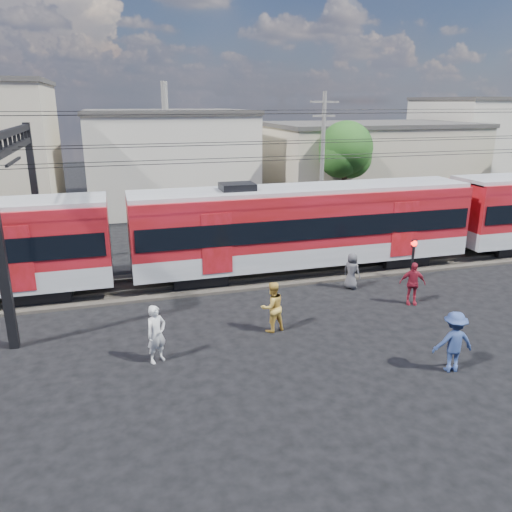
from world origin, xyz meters
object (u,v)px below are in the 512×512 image
object	(u,v)px
pedestrian_c	(454,342)
crossing_signal	(413,252)
commuter_train	(308,224)
pedestrian_a	(156,334)

from	to	relation	value
pedestrian_c	crossing_signal	size ratio (longest dim) A/B	1.00
commuter_train	pedestrian_a	world-z (taller)	commuter_train
pedestrian_c	pedestrian_a	bearing A→B (deg)	-11.39
commuter_train	pedestrian_c	size ratio (longest dim) A/B	26.08
pedestrian_c	crossing_signal	xyz separation A→B (m)	(3.42, 7.49, 0.38)
pedestrian_a	crossing_signal	xyz separation A→B (m)	(12.03, 4.41, 0.39)
pedestrian_a	crossing_signal	world-z (taller)	crossing_signal
commuter_train	pedestrian_a	xyz separation A→B (m)	(-7.78, -6.80, -1.45)
pedestrian_a	pedestrian_c	distance (m)	9.14
commuter_train	crossing_signal	bearing A→B (deg)	-29.35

